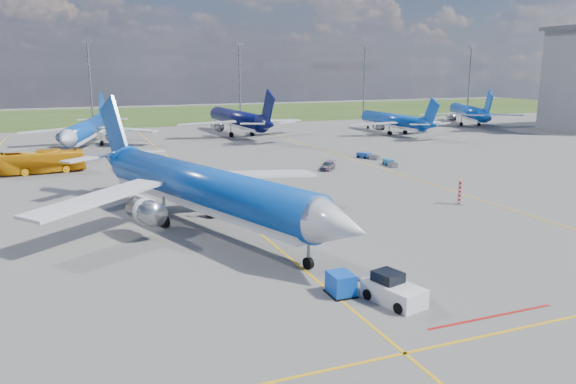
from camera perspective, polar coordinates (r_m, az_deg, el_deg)
name	(u,v)px	position (r m, az deg, el deg)	size (l,w,h in m)	color
ground	(280,250)	(50.60, -0.80, -5.92)	(400.00, 400.00, 0.00)	#545452
grass_strip	(119,116)	(196.22, -16.82, 7.39)	(400.00, 80.00, 0.01)	#2D4719
taxiway_lines	(208,189)	(76.27, -8.15, 0.32)	(60.25, 160.00, 0.02)	gold
floodlight_masts	(169,80)	(157.21, -12.04, 11.07)	(202.20, 0.50, 22.70)	slate
warning_post	(460,192)	(69.73, 17.08, -0.02)	(0.50, 0.50, 3.00)	red
bg_jet_nnw	(87,147)	(121.71, -19.72, 4.29)	(29.85, 39.18, 10.26)	#0C43A8
bg_jet_n	(238,135)	(136.05, -5.13, 5.78)	(32.57, 42.74, 11.19)	#070C3F
bg_jet_ne	(392,134)	(141.02, 10.53, 5.86)	(26.99, 35.42, 9.28)	#0C43A8
bg_jet_ene	(467,125)	(167.09, 17.76, 6.50)	(30.04, 39.43, 10.33)	#0C43A8
main_airliner	(204,228)	(57.93, -8.53, -3.65)	(35.72, 46.88, 12.28)	#0C43A8
pushback_tug	(393,291)	(40.38, 10.58, -9.81)	(3.32, 6.23, 2.07)	silver
uld_container	(341,284)	(41.10, 5.39, -9.27)	(1.62, 2.02, 1.62)	#0D45BC
apron_bus	(41,162)	(94.31, -23.79, 2.81)	(2.98, 12.73, 3.55)	orange
service_car_a	(136,181)	(79.93, -15.19, 1.08)	(1.68, 4.17, 1.42)	#999999
service_car_b	(160,177)	(82.17, -12.91, 1.48)	(2.22, 4.81, 1.34)	#999999
service_car_c	(328,166)	(89.78, 4.06, 2.68)	(1.81, 4.45, 1.29)	#999999
baggage_tug_w	(390,163)	(94.70, 10.31, 2.91)	(1.96, 4.38, 0.95)	#185893
baggage_tug_c	(120,167)	(93.37, -16.66, 2.47)	(1.61, 4.74, 1.05)	#184390
baggage_tug_e	(368,156)	(101.45, 8.08, 3.64)	(2.84, 4.55, 1.00)	#1B47A5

